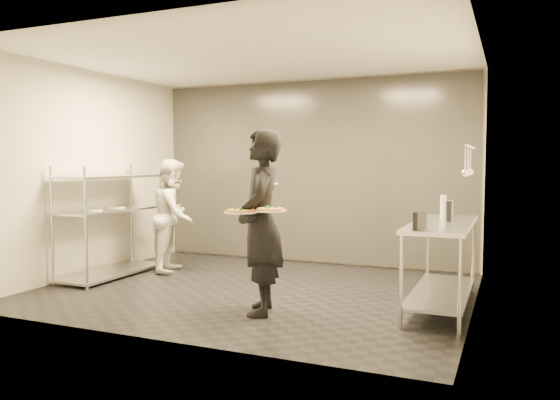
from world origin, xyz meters
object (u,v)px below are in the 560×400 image
at_px(prep_counter, 442,250).
at_px(bottle_green, 443,206).
at_px(salad_plate, 267,182).
at_px(pos_monitor, 420,220).
at_px(pizza_plate_near, 241,211).
at_px(bottle_dark, 449,211).
at_px(pizza_plate_far, 270,210).
at_px(chef, 174,215).
at_px(bottle_clear, 450,209).
at_px(pass_rack, 111,220).
at_px(waiter, 261,222).

height_order(prep_counter, bottle_green, bottle_green).
distance_m(salad_plate, pos_monitor, 1.66).
height_order(pizza_plate_near, bottle_dark, bottle_dark).
height_order(pizza_plate_near, pizza_plate_far, pizza_plate_far).
bearing_deg(chef, bottle_clear, -107.76).
bearing_deg(bottle_dark, prep_counter, -111.89).
height_order(pass_rack, bottle_clear, pass_rack).
bearing_deg(pass_rack, bottle_dark, 1.74).
distance_m(pass_rack, waiter, 2.80).
bearing_deg(pass_rack, chef, 45.61).
distance_m(bottle_green, bottle_clear, 0.08).
height_order(salad_plate, bottle_green, salad_plate).
bearing_deg(bottle_clear, chef, 179.95).
height_order(prep_counter, bottle_clear, bottle_clear).
height_order(pizza_plate_near, bottle_green, bottle_green).
relative_size(chef, bottle_dark, 7.34).
height_order(chef, pizza_plate_near, chef).
bearing_deg(salad_plate, waiter, -77.03).
relative_size(pizza_plate_near, bottle_clear, 1.75).
bearing_deg(waiter, pizza_plate_far, 24.08).
bearing_deg(prep_counter, bottle_green, 95.47).
xyz_separation_m(pass_rack, pos_monitor, (4.21, -0.72, 0.24)).
bearing_deg(salad_plate, pass_rack, 167.05).
xyz_separation_m(prep_counter, bottle_clear, (0.02, 0.61, 0.39)).
xyz_separation_m(pizza_plate_near, bottle_green, (1.73, 1.69, -0.02)).
bearing_deg(pizza_plate_near, pos_monitor, 13.09).
distance_m(pass_rack, pos_monitor, 4.28).
relative_size(pass_rack, bottle_green, 6.32).
xyz_separation_m(pizza_plate_near, pizza_plate_far, (0.30, 0.05, 0.02)).
bearing_deg(pos_monitor, pass_rack, -177.35).
distance_m(pass_rack, bottle_green, 4.32).
distance_m(bottle_clear, bottle_dark, 0.48).
relative_size(salad_plate, bottle_dark, 1.16).
xyz_separation_m(chef, pos_monitor, (3.61, -1.33, 0.21)).
distance_m(pizza_plate_near, pos_monitor, 1.71).
bearing_deg(bottle_dark, chef, 172.77).
xyz_separation_m(chef, bottle_clear, (3.75, -0.00, 0.22)).
xyz_separation_m(pass_rack, salad_plate, (2.59, -0.60, 0.57)).
distance_m(pass_rack, bottle_dark, 4.39).
xyz_separation_m(pizza_plate_far, bottle_green, (1.43, 1.64, -0.04)).
distance_m(pos_monitor, bottle_dark, 0.87).
distance_m(waiter, pizza_plate_far, 0.30).
relative_size(pizza_plate_far, bottle_clear, 1.61).
bearing_deg(salad_plate, prep_counter, 19.00).
bearing_deg(prep_counter, chef, 170.71).
xyz_separation_m(chef, bottle_dark, (3.78, -0.48, 0.24)).
bearing_deg(pass_rack, bottle_clear, 7.98).
bearing_deg(pass_rack, waiter, -18.25).
xyz_separation_m(pass_rack, waiter, (2.66, -0.88, 0.17)).
distance_m(pizza_plate_far, bottle_clear, 2.25).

